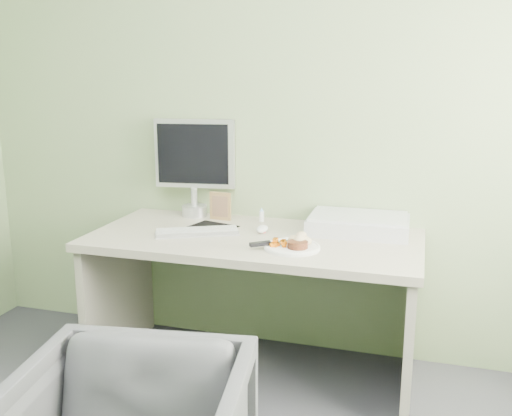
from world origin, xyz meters
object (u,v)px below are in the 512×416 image
(scanner, at_px, (358,225))
(monitor, at_px, (195,162))
(plate, at_px, (292,247))
(desk, at_px, (254,272))

(scanner, distance_m, monitor, 0.95)
(plate, bearing_deg, desk, 146.69)
(desk, bearing_deg, plate, -33.31)
(monitor, bearing_deg, desk, -43.30)
(desk, distance_m, scanner, 0.57)
(desk, height_order, scanner, scanner)
(desk, xyz_separation_m, plate, (0.22, -0.15, 0.19))
(plate, relative_size, scanner, 0.52)
(desk, bearing_deg, scanner, 24.21)
(monitor, bearing_deg, plate, -42.41)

